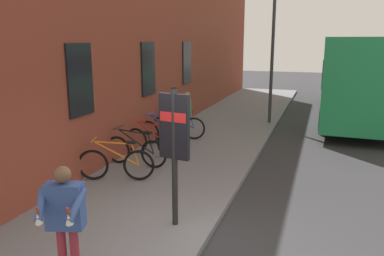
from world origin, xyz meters
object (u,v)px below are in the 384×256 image
object	(u,v)px
transit_info_sign	(174,136)
street_lamp	(273,37)
bicycle_nearest_sign	(178,127)
pedestrian_crossing_street	(187,110)
bicycle_end_of_row	(152,142)
bicycle_leaning_wall	(136,151)
tourist_with_hotdogs	(65,213)
bicycle_by_door	(164,133)
city_bus	(360,73)
bicycle_far_end	(116,164)

from	to	relation	value
transit_info_sign	street_lamp	bearing A→B (deg)	-2.29
bicycle_nearest_sign	pedestrian_crossing_street	xyz separation A→B (m)	(0.10, -0.28, 0.54)
bicycle_end_of_row	street_lamp	size ratio (longest dim) A/B	0.32
bicycle_leaning_wall	bicycle_end_of_row	bearing A→B (deg)	-1.78
bicycle_nearest_sign	tourist_with_hotdogs	distance (m)	7.78
bicycle_end_of_row	bicycle_by_door	distance (m)	1.03
transit_info_sign	bicycle_end_of_row	bearing A→B (deg)	29.99
bicycle_by_door	city_bus	distance (m)	9.35
bicycle_far_end	bicycle_by_door	xyz separation A→B (m)	(3.08, 0.13, 0.00)
bicycle_by_door	pedestrian_crossing_street	size ratio (longest dim) A/B	1.15
bicycle_nearest_sign	street_lamp	distance (m)	5.16
bicycle_leaning_wall	transit_info_sign	bearing A→B (deg)	-141.56
bicycle_end_of_row	city_bus	distance (m)	10.11
bicycle_nearest_sign	street_lamp	bearing A→B (deg)	-34.59
transit_info_sign	pedestrian_crossing_street	bearing A→B (deg)	17.55
bicycle_end_of_row	bicycle_nearest_sign	world-z (taller)	same
transit_info_sign	pedestrian_crossing_street	xyz separation A→B (m)	(5.70, 1.80, -0.67)
bicycle_end_of_row	tourist_with_hotdogs	world-z (taller)	tourist_with_hotdogs
bicycle_leaning_wall	transit_info_sign	xyz separation A→B (m)	(-2.68, -2.13, 1.21)
street_lamp	bicycle_by_door	bearing A→B (deg)	150.29
bicycle_end_of_row	city_bus	size ratio (longest dim) A/B	0.17
street_lamp	bicycle_far_end	bearing A→B (deg)	162.18
pedestrian_crossing_street	street_lamp	distance (m)	4.67
transit_info_sign	bicycle_far_end	bearing A→B (deg)	52.39
bicycle_nearest_sign	transit_info_sign	distance (m)	6.09
city_bus	tourist_with_hotdogs	distance (m)	14.55
bicycle_far_end	bicycle_leaning_wall	size ratio (longest dim) A/B	0.96
transit_info_sign	city_bus	world-z (taller)	city_bus
street_lamp	bicycle_leaning_wall	bearing A→B (deg)	158.89
bicycle_leaning_wall	pedestrian_crossing_street	distance (m)	3.08
transit_info_sign	city_bus	bearing A→B (deg)	-17.23
bicycle_nearest_sign	transit_info_sign	world-z (taller)	transit_info_sign
bicycle_leaning_wall	bicycle_by_door	world-z (taller)	same
bicycle_nearest_sign	city_bus	size ratio (longest dim) A/B	0.17
bicycle_far_end	tourist_with_hotdogs	distance (m)	3.92
bicycle_far_end	tourist_with_hotdogs	world-z (taller)	tourist_with_hotdogs
tourist_with_hotdogs	street_lamp	distance (m)	11.44
bicycle_end_of_row	bicycle_by_door	bearing A→B (deg)	4.94
bicycle_by_door	transit_info_sign	bearing A→B (deg)	-154.88
bicycle_far_end	street_lamp	xyz separation A→B (m)	(7.55, -2.43, 2.85)
bicycle_by_door	tourist_with_hotdogs	bearing A→B (deg)	-167.46
bicycle_far_end	bicycle_leaning_wall	distance (m)	1.09
bicycle_by_door	city_bus	bearing A→B (deg)	-39.26
bicycle_end_of_row	transit_info_sign	size ratio (longest dim) A/B	0.73
transit_info_sign	tourist_with_hotdogs	distance (m)	2.23
city_bus	street_lamp	world-z (taller)	street_lamp
bicycle_leaning_wall	bicycle_by_door	size ratio (longest dim) A/B	1.00
tourist_with_hotdogs	street_lamp	bearing A→B (deg)	-5.43
city_bus	pedestrian_crossing_street	bearing A→B (deg)	138.26
bicycle_end_of_row	street_lamp	world-z (taller)	street_lamp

